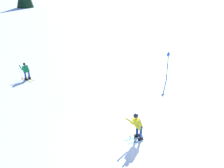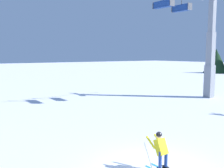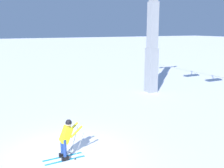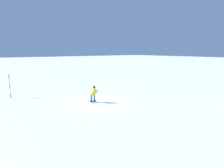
% 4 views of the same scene
% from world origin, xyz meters
% --- Properties ---
extents(ground_plane, '(260.00, 260.00, 0.00)m').
position_xyz_m(ground_plane, '(0.00, 0.00, 0.00)').
color(ground_plane, white).
extents(skier_carving_main, '(0.71, 1.62, 1.71)m').
position_xyz_m(skier_carving_main, '(0.31, -0.12, 0.92)').
color(skier_carving_main, '#198CCC').
rests_on(skier_carving_main, ground_plane).
extents(trail_marker_pole, '(0.07, 0.28, 2.43)m').
position_xyz_m(trail_marker_pole, '(6.22, -6.93, 1.30)').
color(trail_marker_pole, blue).
rests_on(trail_marker_pole, ground_plane).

